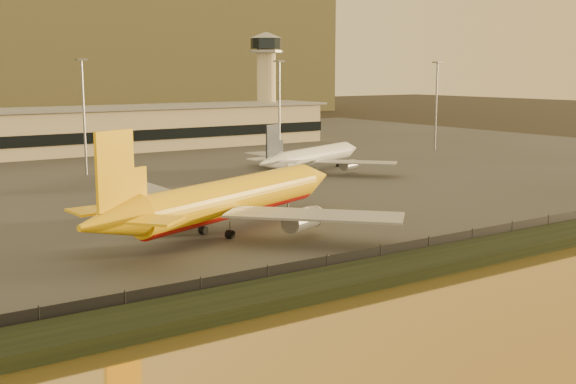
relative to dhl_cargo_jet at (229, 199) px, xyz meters
name	(u,v)px	position (x,y,z in m)	size (l,w,h in m)	color
ground	(350,239)	(12.41, -12.07, -4.99)	(900.00, 900.00, 0.00)	black
embankment	(440,260)	(12.41, -29.07, -4.29)	(320.00, 7.00, 1.40)	black
tarmac	(106,165)	(12.41, 82.93, -4.89)	(320.00, 220.00, 0.20)	#2D2D2D
perimeter_fence	(417,248)	(12.41, -25.07, -3.69)	(300.00, 0.05, 2.20)	black
terminal_building	(12,134)	(-2.11, 113.48, 1.25)	(202.00, 25.00, 12.60)	#C4B088
control_tower	(266,75)	(82.41, 118.93, 16.67)	(11.20, 11.20, 35.50)	#C4B088
apron_light_masts	(197,103)	(27.41, 62.93, 10.71)	(152.20, 12.20, 25.40)	slate
dhl_cargo_jet	(229,199)	(0.00, 0.00, 0.00)	(51.59, 48.81, 16.05)	yellow
white_narrowbody_jet	(313,157)	(46.53, 43.24, -1.25)	(39.54, 37.33, 11.87)	white
gse_vehicle_yellow	(284,193)	(22.65, 19.66, -3.92)	(3.86, 1.74, 1.74)	yellow
gse_vehicle_white	(185,209)	(0.83, 16.01, -3.97)	(3.64, 1.64, 1.64)	white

